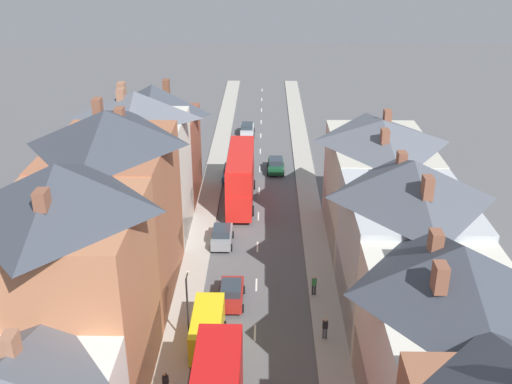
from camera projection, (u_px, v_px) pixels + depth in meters
The scene contains 16 objects.
pavement_left at pixel (207, 206), 59.31m from camera, with size 2.20×104.00×0.14m, color #A8A399.
pavement_right at pixel (310, 207), 59.15m from camera, with size 2.20×104.00×0.14m, color #A8A399.
centre_line_dashes at pixel (258, 216), 57.43m from camera, with size 0.14×97.80×0.01m.
terrace_row_left at pixel (94, 258), 37.83m from camera, with size 8.00×56.23×14.40m.
terrace_row_right at pixel (438, 320), 32.76m from camera, with size 8.00×50.74×12.30m.
double_decker_bus_mid_street at pixel (241, 176), 59.18m from camera, with size 2.74×10.80×5.30m.
car_near_blue at pixel (276, 165), 67.39m from camera, with size 1.90×3.87×1.67m.
car_near_silver at pixel (247, 129), 79.11m from camera, with size 1.90×4.10×1.66m.
car_parked_left_a at pixel (231, 172), 65.51m from camera, with size 1.90×4.11×1.60m.
car_parked_right_a at pixel (222, 236), 52.04m from camera, with size 1.90×3.85×1.71m.
car_mid_black at pixel (231, 293), 43.94m from camera, with size 1.90×3.89×1.68m.
delivery_van at pixel (207, 328), 39.32m from camera, with size 2.20×5.20×2.41m.
pedestrian_near_right at pixel (166, 382), 35.09m from camera, with size 0.36×0.22×1.61m.
pedestrian_mid_left at pixel (325, 327), 39.89m from camera, with size 0.36×0.22×1.61m.
pedestrian_mid_right at pixel (314, 284), 44.66m from camera, with size 0.36×0.22×1.61m.
street_lamp at pixel (188, 308), 38.17m from camera, with size 0.20×1.12×5.50m.
Camera 1 is at (0.63, -15.47, 25.58)m, focal length 42.00 mm.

